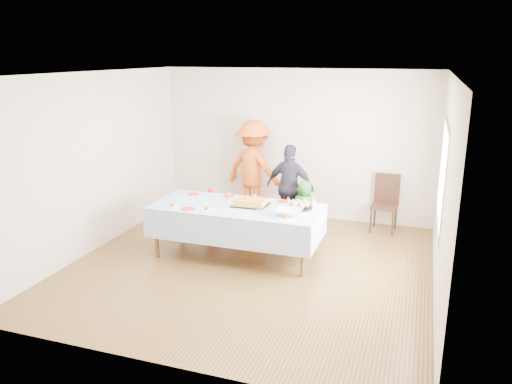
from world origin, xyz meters
TOP-DOWN VIEW (x-y plane):
  - ground at (0.00, 0.00)m, footprint 5.00×5.00m
  - room_walls at (0.05, 0.00)m, footprint 5.04×5.04m
  - party_table at (-0.32, 0.32)m, footprint 2.50×1.10m
  - birthday_cake at (-0.13, 0.41)m, footprint 0.51×0.39m
  - rolls_tray at (0.59, 0.51)m, footprint 0.38×0.38m
  - punch_bowl at (0.53, 0.13)m, footprint 0.36×0.36m
  - party_hat at (0.74, 0.73)m, footprint 0.10×0.10m
  - fork_pile at (0.20, 0.12)m, footprint 0.24×0.18m
  - plate_red_far_a at (-1.20, 0.68)m, footprint 0.18×0.18m
  - plate_red_far_b at (-0.62, 0.76)m, footprint 0.17×0.17m
  - plate_red_far_c at (-0.19, 0.77)m, footprint 0.18×0.18m
  - plate_red_far_d at (0.27, 0.75)m, footprint 0.16×0.16m
  - plate_red_near at (-0.92, -0.06)m, footprint 0.19×0.19m
  - plate_white_left at (-1.19, -0.05)m, footprint 0.20×0.20m
  - plate_white_mid at (-0.65, -0.02)m, footprint 0.21×0.21m
  - plate_white_right at (0.53, -0.04)m, footprint 0.24×0.24m
  - dining_chair at (1.69, 2.19)m, footprint 0.45×0.45m
  - toddler_left at (-1.12, 1.22)m, footprint 0.29×0.21m
  - toddler_mid at (0.43, 1.56)m, footprint 0.47×0.33m
  - toddler_right at (0.24, 1.77)m, footprint 0.39×0.32m
  - adult_left at (-0.69, 2.20)m, footprint 1.31×1.00m
  - adult_right at (0.11, 1.77)m, footprint 0.91×0.47m

SIDE VIEW (x-z plane):
  - ground at x=0.00m, z-range 0.00..0.00m
  - toddler_right at x=0.24m, z-range 0.00..0.76m
  - toddler_left at x=-1.12m, z-range 0.00..0.76m
  - toddler_mid at x=0.43m, z-range 0.00..0.92m
  - dining_chair at x=1.69m, z-range 0.06..1.03m
  - party_table at x=-0.32m, z-range 0.33..1.11m
  - adult_right at x=0.11m, z-range 0.00..1.48m
  - plate_red_far_a at x=-1.20m, z-range 0.78..0.79m
  - plate_red_far_b at x=-0.62m, z-range 0.78..0.79m
  - plate_red_far_c at x=-0.19m, z-range 0.78..0.79m
  - plate_red_far_d at x=0.27m, z-range 0.78..0.79m
  - plate_red_near at x=-0.92m, z-range 0.78..0.79m
  - plate_white_left at x=-1.19m, z-range 0.78..0.79m
  - plate_white_mid at x=-0.65m, z-range 0.78..0.79m
  - plate_white_right at x=0.53m, z-range 0.78..0.79m
  - fork_pile at x=0.20m, z-range 0.78..0.85m
  - birthday_cake at x=-0.13m, z-range 0.78..0.87m
  - punch_bowl at x=0.53m, z-range 0.78..0.87m
  - rolls_tray at x=0.59m, z-range 0.77..0.88m
  - party_hat at x=0.74m, z-range 0.78..0.94m
  - adult_left at x=-0.69m, z-range 0.00..1.80m
  - room_walls at x=0.05m, z-range 0.41..3.13m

